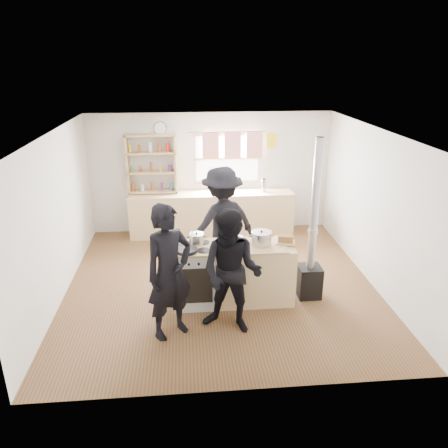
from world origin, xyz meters
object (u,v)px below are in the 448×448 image
(thermos, at_px, (264,185))
(person_near_left, at_px, (169,272))
(cooking_island, at_px, (233,273))
(stockpot_stove, at_px, (197,239))
(bread_board, at_px, (285,240))
(roast_tray, at_px, (231,241))
(person_far, at_px, (222,222))
(stockpot_counter, at_px, (261,238))
(flue_heater, at_px, (311,258))
(skillet_greens, at_px, (187,250))
(person_near_right, at_px, (232,273))

(thermos, xyz_separation_m, person_near_left, (-1.86, -3.54, -0.11))
(thermos, distance_m, cooking_island, 2.98)
(cooking_island, relative_size, person_near_left, 1.07)
(stockpot_stove, relative_size, bread_board, 0.71)
(roast_tray, height_order, person_far, person_far)
(stockpot_counter, bearing_deg, flue_heater, 3.48)
(stockpot_counter, distance_m, flue_heater, 0.88)
(cooking_island, relative_size, stockpot_stove, 8.61)
(person_near_left, bearing_deg, roast_tray, 8.57)
(thermos, bearing_deg, roast_tray, -109.67)
(person_near_left, bearing_deg, cooking_island, 5.53)
(thermos, height_order, person_far, person_far)
(bread_board, bearing_deg, roast_tray, 177.12)
(bread_board, bearing_deg, stockpot_counter, -175.49)
(stockpot_stove, bearing_deg, skillet_greens, -118.63)
(skillet_greens, bearing_deg, stockpot_counter, 8.20)
(skillet_greens, bearing_deg, person_far, 61.37)
(cooking_island, bearing_deg, person_far, 95.47)
(flue_heater, bearing_deg, stockpot_stove, 177.74)
(stockpot_stove, distance_m, person_far, 0.94)
(bread_board, height_order, person_near_right, person_near_right)
(stockpot_counter, relative_size, person_far, 0.16)
(roast_tray, relative_size, stockpot_counter, 1.22)
(person_far, bearing_deg, roast_tray, 70.40)
(thermos, bearing_deg, person_near_right, -106.59)
(skillet_greens, bearing_deg, flue_heater, 6.25)
(bread_board, bearing_deg, person_near_left, -155.16)
(stockpot_counter, distance_m, person_near_right, 0.91)
(person_near_right, bearing_deg, thermos, 96.96)
(person_near_right, height_order, person_far, person_far)
(bread_board, relative_size, person_near_left, 0.17)
(stockpot_stove, bearing_deg, bread_board, -3.77)
(stockpot_stove, bearing_deg, roast_tray, -5.17)
(flue_heater, bearing_deg, bread_board, -177.44)
(skillet_greens, distance_m, bread_board, 1.49)
(stockpot_stove, xyz_separation_m, person_near_right, (0.43, -0.85, -0.15))
(person_near_left, bearing_deg, stockpot_counter, -4.64)
(thermos, distance_m, person_far, 2.11)
(skillet_greens, height_order, flue_heater, flue_heater)
(thermos, relative_size, person_near_left, 0.14)
(flue_heater, xyz_separation_m, person_near_right, (-1.31, -0.78, 0.22))
(person_near_right, relative_size, person_far, 0.92)
(flue_heater, bearing_deg, person_far, 145.39)
(bread_board, xyz_separation_m, flue_heater, (0.42, 0.02, -0.33))
(thermos, distance_m, stockpot_stove, 3.04)
(skillet_greens, xyz_separation_m, person_near_left, (-0.23, -0.60, -0.03))
(thermos, relative_size, stockpot_counter, 0.86)
(cooking_island, distance_m, roast_tray, 0.51)
(bread_board, height_order, flue_heater, flue_heater)
(skillet_greens, distance_m, stockpot_stove, 0.32)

